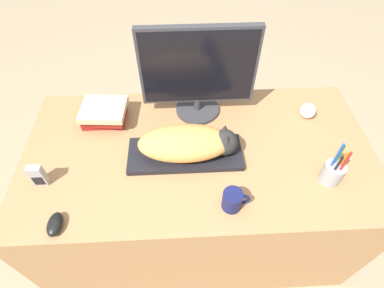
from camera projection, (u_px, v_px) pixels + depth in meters
name	position (u px, v px, depth m)	size (l,w,h in m)	color
desk	(197.00, 194.00, 1.55)	(1.49, 0.77, 0.72)	#9E7047
keyboard	(185.00, 154.00, 1.24)	(0.47, 0.18, 0.02)	black
cat	(191.00, 143.00, 1.19)	(0.40, 0.18, 0.13)	#D18C47
monitor	(198.00, 71.00, 1.26)	(0.49, 0.20, 0.43)	#333338
computer_mouse	(55.00, 224.00, 1.04)	(0.05, 0.09, 0.04)	black
coffee_mug	(233.00, 200.00, 1.07)	(0.10, 0.07, 0.08)	#141947
pen_cup	(333.00, 172.00, 1.14)	(0.08, 0.08, 0.21)	#939399
baseball	(308.00, 111.00, 1.38)	(0.07, 0.07, 0.07)	silver
phone	(38.00, 176.00, 1.13)	(0.05, 0.03, 0.10)	#99999E
book_stack	(104.00, 114.00, 1.35)	(0.21, 0.18, 0.08)	maroon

